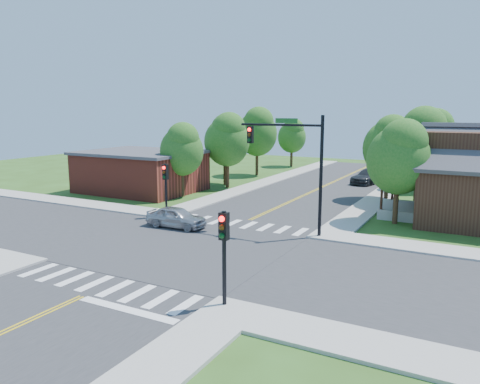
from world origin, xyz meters
The scene contains 25 objects.
ground centered at (0.00, 0.00, 0.00)m, with size 100.00×100.00×0.00m, color #2E4A17.
road_ns centered at (0.00, 0.00, 0.02)m, with size 10.00×90.00×0.04m, color #2D2D30.
road_ew centered at (0.00, 0.00, 0.03)m, with size 90.00×10.00×0.04m, color #2D2D30.
intersection_patch centered at (0.00, 0.00, 0.00)m, with size 10.20×10.20×0.06m, color #2D2D30.
sidewalk_nw centered at (-15.82, 15.82, 0.07)m, with size 40.00×40.00×0.14m.
crosswalk_north centered at (0.00, 6.20, 0.05)m, with size 8.85×2.00×0.01m.
crosswalk_south centered at (0.00, -6.20, 0.05)m, with size 8.85×2.00×0.01m.
centerline centered at (0.00, 0.00, 0.05)m, with size 0.30×90.00×0.01m.
stop_bar centered at (2.50, -7.60, 0.00)m, with size 4.60×0.45×0.09m, color white.
signal_mast_ne centered at (3.91, 5.59, 4.85)m, with size 5.30×0.42×7.20m.
signal_pole_se centered at (5.60, -5.62, 2.66)m, with size 0.34×0.42×3.80m.
signal_pole_nw centered at (-5.60, 5.58, 2.66)m, with size 0.34×0.42×3.80m.
building_nw centered at (-14.20, 13.20, 1.88)m, with size 10.40×8.40×3.73m.
tree_e_a centered at (8.98, 11.31, 4.56)m, with size 4.10×3.89×6.97m.
tree_e_b centered at (9.34, 18.02, 5.10)m, with size 4.58×4.35×7.79m.
tree_e_c centered at (9.31, 26.07, 4.99)m, with size 4.49×4.26×7.62m.
tree_e_d centered at (8.86, 34.79, 4.65)m, with size 4.17×3.97×7.10m.
tree_w_a centered at (-9.15, 12.65, 4.23)m, with size 3.80×3.61×6.46m.
tree_w_b centered at (-9.12, 20.03, 4.66)m, with size 4.18×3.97×7.11m.
tree_w_c centered at (-9.28, 27.61, 5.11)m, with size 4.59×4.36×7.81m.
tree_w_d centered at (-8.95, 37.31, 4.14)m, with size 3.72×3.54×6.33m.
tree_house centered at (6.81, 19.44, 4.66)m, with size 4.19×3.98×7.12m.
tree_bldg centered at (-8.04, 18.63, 4.76)m, with size 4.28×4.06×7.27m.
car_silver centered at (-3.24, 3.50, 0.68)m, with size 4.03×1.74×1.36m, color #A8AAAF.
car_dgrey centered at (3.50, 27.41, 0.74)m, with size 3.38×5.50×1.49m, color #2A2C2F.
Camera 1 is at (14.14, -20.26, 7.55)m, focal length 35.00 mm.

